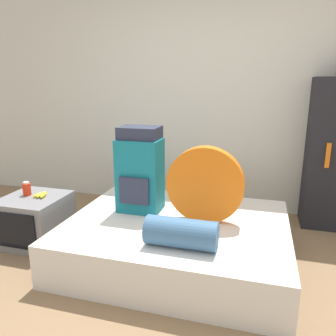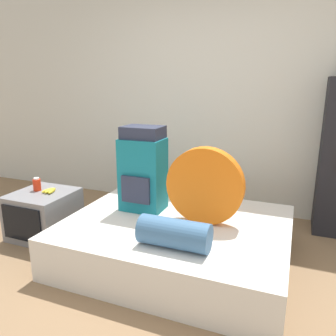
{
  "view_description": "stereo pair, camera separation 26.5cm",
  "coord_description": "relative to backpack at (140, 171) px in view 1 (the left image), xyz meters",
  "views": [
    {
      "loc": [
        0.59,
        -1.83,
        1.48
      ],
      "look_at": [
        -0.11,
        0.64,
        0.8
      ],
      "focal_mm": 35.0,
      "sensor_mm": 36.0,
      "label": 1
    },
    {
      "loc": [
        0.84,
        -1.75,
        1.48
      ],
      "look_at": [
        -0.11,
        0.64,
        0.8
      ],
      "focal_mm": 35.0,
      "sensor_mm": 36.0,
      "label": 2
    }
  ],
  "objects": [
    {
      "name": "ground_plane",
      "position": [
        0.41,
        -0.78,
        -0.72
      ],
      "size": [
        16.0,
        16.0,
        0.0
      ],
      "primitive_type": "plane",
      "color": "#846647"
    },
    {
      "name": "wall_back",
      "position": [
        0.41,
        1.2,
        0.58
      ],
      "size": [
        8.0,
        0.05,
        2.6
      ],
      "color": "silver",
      "rests_on": "ground_plane"
    },
    {
      "name": "bed",
      "position": [
        0.38,
        -0.14,
        -0.54
      ],
      "size": [
        1.81,
        1.45,
        0.35
      ],
      "color": "silver",
      "rests_on": "ground_plane"
    },
    {
      "name": "backpack",
      "position": [
        0.0,
        0.0,
        0.0
      ],
      "size": [
        0.38,
        0.31,
        0.76
      ],
      "color": "#14707F",
      "rests_on": "bed"
    },
    {
      "name": "tent_bag",
      "position": [
        0.6,
        -0.09,
        -0.05
      ],
      "size": [
        0.63,
        0.11,
        0.63
      ],
      "color": "orange",
      "rests_on": "bed"
    },
    {
      "name": "sleeping_roll",
      "position": [
        0.52,
        -0.58,
        -0.26
      ],
      "size": [
        0.51,
        0.21,
        0.21
      ],
      "color": "#3D668E",
      "rests_on": "bed"
    },
    {
      "name": "television",
      "position": [
        -0.99,
        -0.2,
        -0.5
      ],
      "size": [
        0.55,
        0.57,
        0.45
      ],
      "color": "gray",
      "rests_on": "ground_plane"
    },
    {
      "name": "canister",
      "position": [
        -1.08,
        -0.17,
        -0.21
      ],
      "size": [
        0.07,
        0.07,
        0.13
      ],
      "color": "red",
      "rests_on": "television"
    },
    {
      "name": "banana_bunch",
      "position": [
        -0.92,
        -0.17,
        -0.26
      ],
      "size": [
        0.12,
        0.15,
        0.04
      ],
      "color": "yellow",
      "rests_on": "television"
    }
  ]
}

